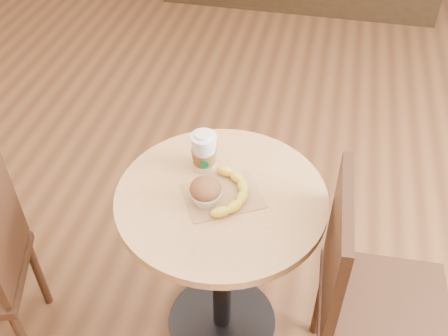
% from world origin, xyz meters
% --- Properties ---
extents(cafe_table, '(0.68, 0.68, 0.75)m').
position_xyz_m(cafe_table, '(0.04, 0.01, 0.53)').
color(cafe_table, black).
rests_on(cafe_table, ground).
extents(chair_right, '(0.43, 0.43, 0.94)m').
position_xyz_m(chair_right, '(0.53, -0.11, 0.52)').
color(chair_right, '#382013').
rests_on(chair_right, ground).
extents(kraft_bag, '(0.30, 0.27, 0.00)m').
position_xyz_m(kraft_bag, '(0.05, 0.01, 0.75)').
color(kraft_bag, '#A3774F').
rests_on(kraft_bag, cafe_table).
extents(coffee_cup, '(0.09, 0.09, 0.14)m').
position_xyz_m(coffee_cup, '(-0.05, 0.13, 0.81)').
color(coffee_cup, silver).
rests_on(coffee_cup, cafe_table).
extents(muffin, '(0.10, 0.10, 0.09)m').
position_xyz_m(muffin, '(-0.00, -0.03, 0.80)').
color(muffin, silver).
rests_on(muffin, kraft_bag).
extents(banana, '(0.15, 0.25, 0.03)m').
position_xyz_m(banana, '(0.07, 0.01, 0.77)').
color(banana, yellow).
rests_on(banana, kraft_bag).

